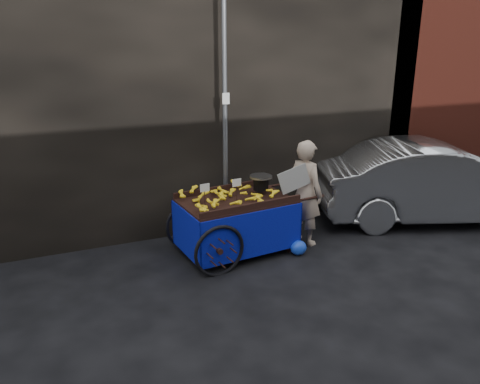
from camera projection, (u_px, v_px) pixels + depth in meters
name	position (u px, v px, depth m)	size (l,w,h in m)	color
ground	(239.00, 268.00, 7.10)	(80.00, 80.00, 0.00)	black
building_wall	(204.00, 85.00, 8.74)	(13.50, 2.00, 5.00)	black
street_pole	(225.00, 122.00, 7.72)	(0.12, 0.10, 4.00)	slate
banana_cart	(233.00, 206.00, 7.40)	(2.49, 1.35, 1.30)	black
vendor	(305.00, 193.00, 7.75)	(0.91, 0.76, 1.78)	tan
plastic_bag	(298.00, 248.00, 7.51)	(0.27, 0.22, 0.24)	blue
parked_car	(437.00, 182.00, 8.84)	(1.58, 4.53, 1.49)	silver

